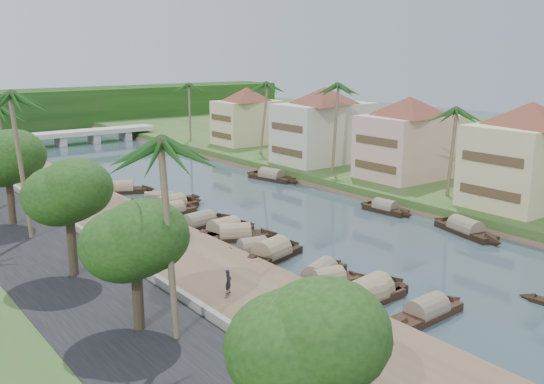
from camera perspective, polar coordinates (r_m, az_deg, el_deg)
ground at (r=52.42m, az=9.75°, el=-5.03°), size 220.00×220.00×0.00m
left_bank at (r=59.77m, az=-15.52°, el=-2.65°), size 10.00×180.00×0.80m
right_bank at (r=78.96m, az=8.72°, el=1.62°), size 16.00×180.00×1.20m
road at (r=57.32m, az=-23.45°, el=-3.64°), size 8.00×180.00×1.40m
retaining_wall at (r=58.21m, az=-19.41°, el=-2.38°), size 0.40×180.00×1.10m
far_right_fill at (r=108.25m, az=22.60°, el=3.87°), size 60.00×220.00×1.15m
treeline at (r=139.29m, az=-21.83°, el=7.22°), size 120.00×14.00×8.00m
bridge at (r=112.92m, az=-17.88°, el=5.18°), size 28.00×4.00×2.40m
building_near at (r=64.82m, az=22.93°, el=3.42°), size 14.85×14.85×10.20m
building_mid at (r=74.79m, az=12.69°, el=5.12°), size 14.11×14.11×9.70m
building_far at (r=83.73m, az=4.92°, el=6.39°), size 15.59×15.59×10.20m
building_distant at (r=100.04m, az=-2.37°, el=7.24°), size 12.62×12.62×9.20m
sampan_0 at (r=39.41m, az=14.34°, el=-10.89°), size 7.72×1.98×2.04m
sampan_1 at (r=41.25m, az=9.12°, el=-9.50°), size 8.69×3.04×2.49m
sampan_2 at (r=40.63m, az=8.57°, el=-9.85°), size 8.88×2.19×2.31m
sampan_3 at (r=44.13m, az=4.53°, el=-7.84°), size 7.93×4.65×2.15m
sampan_4 at (r=43.25m, az=5.28°, el=-8.31°), size 6.59×2.74×1.88m
sampan_5 at (r=48.47m, az=-0.02°, el=-5.83°), size 8.06×3.87×2.47m
sampan_6 at (r=49.55m, az=-1.81°, el=-5.42°), size 6.65×2.79×1.98m
sampan_7 at (r=53.27m, az=-3.55°, el=-4.10°), size 8.00×4.96×2.16m
sampan_8 at (r=54.67m, az=-4.52°, el=-3.65°), size 7.72×2.52×2.34m
sampan_9 at (r=57.30m, az=-6.90°, el=-2.92°), size 8.62×3.02×2.15m
sampan_10 at (r=61.79m, az=-9.45°, el=-1.82°), size 7.17×2.18×1.98m
sampan_11 at (r=63.95m, az=-9.51°, el=-1.30°), size 8.54×3.16×2.38m
sampan_12 at (r=66.14m, az=-10.52°, el=-0.86°), size 8.95×5.83×2.20m
sampan_13 at (r=72.67m, az=-13.95°, el=0.23°), size 7.76×4.98×2.16m
sampan_14 at (r=57.59m, az=17.75°, el=-3.39°), size 3.58×9.14×2.18m
sampan_15 at (r=63.24m, az=10.61°, el=-1.52°), size 2.10×6.96×1.89m
sampan_16 at (r=77.67m, az=-0.04°, el=1.45°), size 3.54×9.23×2.21m
canoe_1 at (r=43.46m, az=6.96°, el=-8.68°), size 5.60×2.48×0.90m
canoe_2 at (r=68.25m, az=-8.85°, el=-0.63°), size 5.43×1.72×0.78m
palm_1 at (r=65.57m, az=16.71°, el=7.26°), size 3.20×3.20×10.63m
palm_2 at (r=75.92m, az=5.96°, el=9.80°), size 3.20×3.20×12.45m
palm_3 at (r=89.47m, az=-0.97°, el=10.01°), size 3.20×3.20×11.84m
palm_4 at (r=30.15m, az=-9.79°, el=4.29°), size 3.20×3.20×12.06m
palm_5 at (r=51.03m, az=-22.89°, el=8.19°), size 3.20×3.20×13.13m
palm_6 at (r=64.40m, az=-23.97°, el=7.03°), size 3.20×3.20×10.93m
palm_7 at (r=103.53m, az=-7.83°, el=9.88°), size 3.20×3.20×11.03m
tree_0 at (r=21.71m, az=3.37°, el=-13.95°), size 4.79×4.79×6.97m
tree_1 at (r=32.91m, az=-12.78°, el=-4.58°), size 4.81×4.81×7.02m
tree_2 at (r=42.00m, az=-18.65°, el=-0.13°), size 4.88×4.88×7.75m
tree_3 at (r=56.54m, az=-23.69°, el=2.86°), size 5.48×5.48×8.10m
tree_6 at (r=89.96m, az=5.65°, el=6.67°), size 4.99×4.99×7.03m
person_near at (r=39.79m, az=-4.12°, el=-8.40°), size 0.70×0.64×1.60m
person_far at (r=49.16m, az=-11.61°, el=-4.36°), size 0.84×0.68×1.65m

